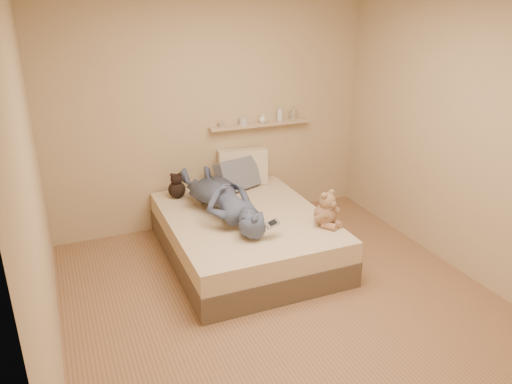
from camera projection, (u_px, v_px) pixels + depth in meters
name	position (u px, v px, depth m)	size (l,w,h in m)	color
room	(289.00, 160.00, 3.79)	(3.80, 3.80, 3.80)	#946A4C
bed	(245.00, 236.00, 4.99)	(1.50, 1.90, 0.45)	brown
game_console	(272.00, 224.00, 4.39)	(0.17, 0.13, 0.06)	silver
teddy_bear	(326.00, 211.00, 4.65)	(0.28, 0.29, 0.35)	#9A7054
dark_plush	(177.00, 187.00, 5.28)	(0.18, 0.18, 0.28)	black
pillow_cream	(243.00, 167.00, 5.65)	(0.55, 0.16, 0.40)	beige
pillow_grey	(238.00, 175.00, 5.50)	(0.50, 0.14, 0.34)	slate
person	(222.00, 198.00, 4.87)	(0.53, 1.45, 0.35)	#414667
wall_shelf	(260.00, 124.00, 5.64)	(1.20, 0.12, 0.03)	tan
shelf_bottles	(268.00, 117.00, 5.64)	(0.96, 0.10, 0.18)	#AEA395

